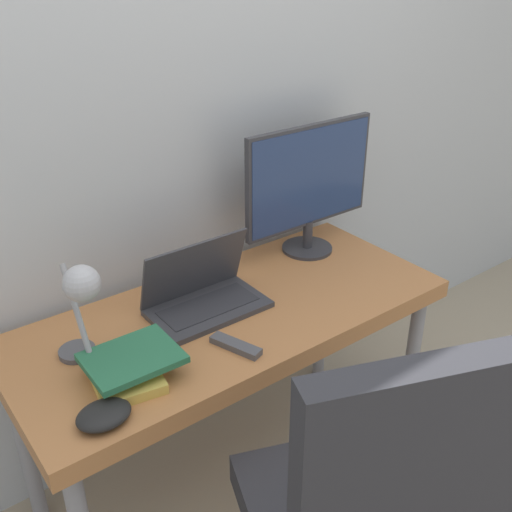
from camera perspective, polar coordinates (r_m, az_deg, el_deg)
wall_back at (r=1.96m, az=-9.12°, el=14.42°), size 8.00×0.05×2.60m
desk at (r=1.93m, az=-2.33°, el=-6.88°), size 1.40×0.61×0.71m
laptop at (r=1.89m, az=-5.01°, el=-3.72°), size 0.36×0.22×0.22m
monitor at (r=2.16m, az=5.10°, el=6.96°), size 0.55×0.19×0.48m
desk_lamp at (r=1.57m, az=-16.36°, el=-3.86°), size 0.10×0.23×0.34m
book_stack at (r=1.63m, az=-12.04°, el=-10.33°), size 0.25×0.22×0.07m
tv_remote at (r=1.72m, az=-1.95°, el=-8.53°), size 0.09×0.16×0.02m
game_controller at (r=1.53m, az=-14.30°, el=-14.44°), size 0.14×0.11×0.04m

